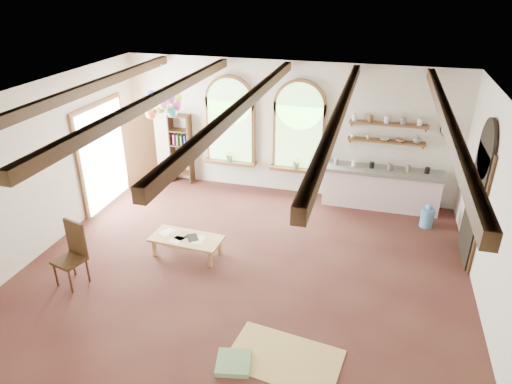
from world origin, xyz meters
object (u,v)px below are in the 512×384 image
(kitchen_counter, at_px, (380,188))
(coffee_table, at_px, (186,240))
(side_chair, at_px, (72,267))
(balloon_cluster, at_px, (164,103))

(kitchen_counter, xyz_separation_m, coffee_table, (-3.52, -3.10, -0.13))
(kitchen_counter, relative_size, coffee_table, 1.91)
(side_chair, bearing_deg, coffee_table, 40.58)
(coffee_table, bearing_deg, balloon_cluster, 121.06)
(side_chair, height_order, balloon_cluster, balloon_cluster)
(coffee_table, xyz_separation_m, balloon_cluster, (-1.32, 2.20, 2.01))
(kitchen_counter, relative_size, side_chair, 2.31)
(coffee_table, height_order, balloon_cluster, balloon_cluster)
(side_chair, bearing_deg, balloon_cluster, 85.96)
(kitchen_counter, xyz_separation_m, side_chair, (-5.09, -4.45, -0.14))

